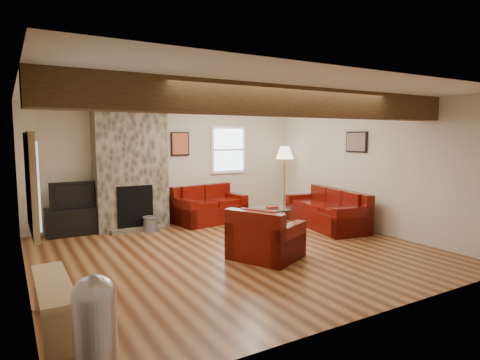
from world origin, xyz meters
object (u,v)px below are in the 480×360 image
object	(u,v)px
armchair_red	(266,233)
floor_lamp	(285,156)
sofa_three	(326,208)
loveseat	(210,204)
tv_cabinet	(75,221)
coffee_table	(272,217)
television	(74,194)

from	to	relation	value
armchair_red	floor_lamp	bearing A→B (deg)	-66.68
sofa_three	loveseat	size ratio (longest dim) A/B	1.34
floor_lamp	tv_cabinet	bearing A→B (deg)	174.46
sofa_three	floor_lamp	distance (m)	1.78
sofa_three	coffee_table	bearing A→B (deg)	-110.79
tv_cabinet	floor_lamp	size ratio (longest dim) A/B	0.64
loveseat	tv_cabinet	xyz separation A→B (m)	(-2.69, 0.30, -0.13)
loveseat	sofa_three	bearing A→B (deg)	-49.10
television	floor_lamp	xyz separation A→B (m)	(4.59, -0.45, 0.62)
tv_cabinet	television	size ratio (longest dim) A/B	1.19
loveseat	tv_cabinet	bearing A→B (deg)	165.40
loveseat	coffee_table	size ratio (longest dim) A/B	1.81
coffee_table	television	distance (m)	3.90
armchair_red	coffee_table	xyz separation A→B (m)	(1.31, 1.70, -0.19)
loveseat	armchair_red	distance (m)	2.78
sofa_three	television	bearing A→B (deg)	-103.19
tv_cabinet	floor_lamp	world-z (taller)	floor_lamp
armchair_red	tv_cabinet	size ratio (longest dim) A/B	0.92
loveseat	coffee_table	xyz separation A→B (m)	(0.92, -1.06, -0.19)
tv_cabinet	coffee_table	bearing A→B (deg)	-20.60
loveseat	armchair_red	xyz separation A→B (m)	(-0.39, -2.76, -0.01)
coffee_table	floor_lamp	size ratio (longest dim) A/B	0.50
sofa_three	television	xyz separation A→B (m)	(-4.56, 1.91, 0.39)
loveseat	floor_lamp	bearing A→B (deg)	-12.63
sofa_three	coffee_table	xyz separation A→B (m)	(-0.95, 0.56, -0.18)
television	coffee_table	bearing A→B (deg)	-20.60
sofa_three	loveseat	xyz separation A→B (m)	(-1.86, 1.61, 0.01)
armchair_red	floor_lamp	distance (m)	3.61
tv_cabinet	floor_lamp	xyz separation A→B (m)	(4.59, -0.45, 1.13)
armchair_red	coffee_table	bearing A→B (deg)	-63.01
sofa_three	tv_cabinet	distance (m)	4.95
coffee_table	tv_cabinet	size ratio (longest dim) A/B	0.79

